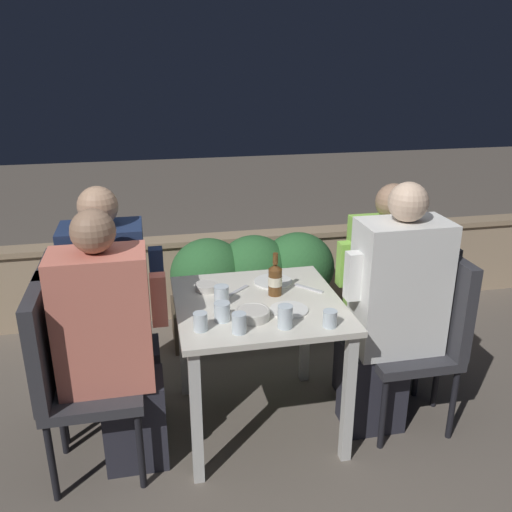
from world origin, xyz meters
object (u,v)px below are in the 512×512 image
at_px(chair_left_near, 67,367).
at_px(beer_bottle, 275,279).
at_px(person_navy_jumper, 115,312).
at_px(person_green_blouse, 380,295).
at_px(chair_left_far, 75,334).
at_px(chair_right_near, 427,326).
at_px(person_white_polo, 392,312).
at_px(chair_right_far, 413,304).
at_px(person_coral_top, 113,346).

bearing_deg(chair_left_near, beer_bottle, 12.25).
relative_size(person_navy_jumper, person_green_blouse, 1.04).
bearing_deg(chair_left_far, chair_right_near, -9.18).
xyz_separation_m(person_white_polo, chair_right_far, (0.26, 0.26, -0.10)).
relative_size(person_coral_top, person_white_polo, 0.97).
relative_size(person_coral_top, chair_right_near, 1.35).
xyz_separation_m(chair_left_far, chair_right_near, (1.78, -0.29, 0.00)).
xyz_separation_m(chair_right_near, beer_bottle, (-0.76, 0.19, 0.25)).
relative_size(chair_left_near, beer_bottle, 4.22).
bearing_deg(beer_bottle, person_green_blouse, 6.46).
bearing_deg(person_green_blouse, person_coral_top, -168.48).
height_order(person_coral_top, chair_right_near, person_coral_top).
distance_m(chair_right_near, chair_right_far, 0.27).
distance_m(chair_left_near, person_green_blouse, 1.65).
bearing_deg(person_coral_top, chair_right_far, 10.09).
bearing_deg(chair_right_far, person_coral_top, -169.91).
distance_m(person_white_polo, person_green_blouse, 0.27).
height_order(person_coral_top, person_navy_jumper, person_navy_jumper).
xyz_separation_m(person_coral_top, person_white_polo, (1.37, 0.03, 0.02)).
relative_size(chair_left_far, chair_right_near, 1.00).
xyz_separation_m(chair_left_near, chair_left_far, (0.00, 0.31, 0.00)).
bearing_deg(person_navy_jumper, chair_right_near, -10.36).
bearing_deg(beer_bottle, chair_right_far, 4.84).
height_order(person_coral_top, beer_bottle, person_coral_top).
relative_size(chair_right_near, person_white_polo, 0.72).
relative_size(person_coral_top, person_navy_jumper, 0.98).
height_order(chair_left_far, chair_right_near, same).
height_order(chair_left_near, chair_right_far, same).
xyz_separation_m(chair_left_near, person_white_polo, (1.57, 0.03, 0.10)).
relative_size(chair_right_far, person_green_blouse, 0.76).
height_order(person_coral_top, person_white_polo, person_white_polo).
distance_m(chair_left_near, person_coral_top, 0.22).
distance_m(person_coral_top, person_white_polo, 1.37).
distance_m(chair_right_far, beer_bottle, 0.86).
bearing_deg(person_white_polo, beer_bottle, 160.88).
relative_size(person_coral_top, person_green_blouse, 1.02).
bearing_deg(person_white_polo, chair_right_near, -0.00).
bearing_deg(beer_bottle, person_navy_jumper, 173.39).
relative_size(chair_left_near, person_white_polo, 0.72).
height_order(chair_left_near, person_green_blouse, person_green_blouse).
bearing_deg(chair_right_near, person_white_polo, 180.00).
bearing_deg(chair_right_near, person_coral_top, -179.03).
xyz_separation_m(chair_left_near, beer_bottle, (1.01, 0.22, 0.25)).
relative_size(chair_left_far, person_navy_jumper, 0.73).
height_order(person_white_polo, beer_bottle, person_white_polo).
bearing_deg(chair_left_far, person_coral_top, -56.97).
bearing_deg(chair_right_near, beer_bottle, 165.77).
height_order(person_coral_top, person_green_blouse, person_coral_top).
distance_m(chair_left_far, person_navy_jumper, 0.23).
distance_m(chair_right_near, person_white_polo, 0.23).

